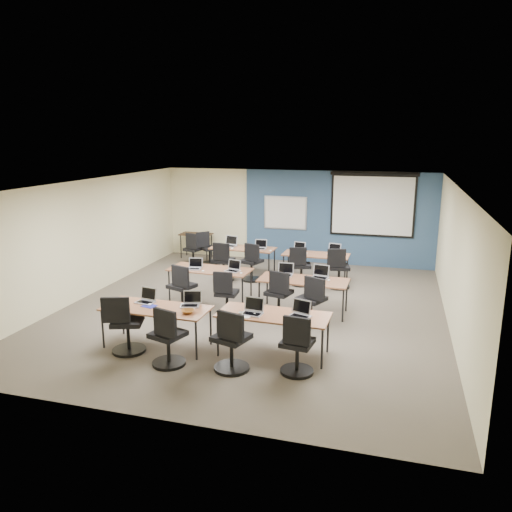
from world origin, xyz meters
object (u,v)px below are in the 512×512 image
(whiteboard, at_px, (285,213))
(training_table_back_right, at_px, (316,256))
(task_chair_3, at_px, (297,349))
(laptop_10, at_px, (299,249))
(training_table_front_left, at_px, (156,310))
(utility_table, at_px, (196,236))
(laptop_0, at_px, (146,299))
(laptop_6, at_px, (285,272))
(task_chair_4, at_px, (182,291))
(laptop_9, at_px, (260,247))
(spare_chair_a, at_px, (208,251))
(training_table_front_right, at_px, (273,316))
(task_chair_0, at_px, (125,329))
(training_table_back_left, at_px, (243,249))
(laptop_1, at_px, (191,302))
(task_chair_10, at_px, (300,269))
(laptop_7, at_px, (320,275))
(task_chair_5, at_px, (226,297))
(task_chair_1, at_px, (168,341))
(task_chair_6, at_px, (279,298))
(laptop_5, at_px, (233,268))
(task_chair_8, at_px, (223,265))
(task_chair_7, at_px, (312,305))
(task_chair_2, at_px, (231,345))
(laptop_4, at_px, (194,266))
(projector_screen, at_px, (373,201))
(task_chair_11, at_px, (338,271))
(task_chair_9, at_px, (252,265))
(training_table_mid_left, at_px, (210,271))
(laptop_11, at_px, (334,251))
(laptop_3, at_px, (300,312))
(training_table_mid_right, at_px, (303,281))
(laptop_2, at_px, (253,310))
(laptop_8, at_px, (230,244))

(whiteboard, xyz_separation_m, training_table_back_right, (1.25, -1.96, -0.77))
(task_chair_3, height_order, laptop_10, task_chair_3)
(training_table_front_left, xyz_separation_m, utility_table, (-1.92, 6.39, -0.03))
(laptop_0, height_order, laptop_6, laptop_6)
(task_chair_4, height_order, laptop_10, task_chair_4)
(laptop_9, height_order, spare_chair_a, spare_chair_a)
(utility_table, bearing_deg, laptop_9, -30.25)
(training_table_front_right, height_order, task_chair_0, task_chair_0)
(training_table_front_right, xyz_separation_m, laptop_10, (-0.50, 4.75, 0.10))
(training_table_back_left, relative_size, laptop_1, 5.23)
(task_chair_10, bearing_deg, spare_chair_a, 141.26)
(utility_table, bearing_deg, laptop_7, -40.56)
(task_chair_5, xyz_separation_m, laptop_7, (1.83, 0.86, 0.39))
(training_table_front_left, height_order, task_chair_1, task_chair_1)
(task_chair_6, xyz_separation_m, laptop_7, (0.75, 0.65, 0.38))
(training_table_front_right, xyz_separation_m, training_table_back_right, (-0.03, 4.56, -0.01))
(laptop_5, height_order, task_chair_8, task_chair_8)
(task_chair_3, height_order, task_chair_7, task_chair_7)
(laptop_9, relative_size, task_chair_10, 0.32)
(task_chair_2, bearing_deg, laptop_9, 117.43)
(laptop_4, distance_m, task_chair_7, 2.98)
(projector_screen, bearing_deg, task_chair_11, -104.75)
(task_chair_4, xyz_separation_m, laptop_9, (0.87, 3.14, 0.36))
(laptop_5, height_order, task_chair_9, task_chair_9)
(training_table_front_left, distance_m, training_table_mid_left, 2.70)
(laptop_4, relative_size, task_chair_5, 0.32)
(task_chair_1, distance_m, laptop_7, 3.89)
(task_chair_0, distance_m, task_chair_11, 5.70)
(task_chair_5, relative_size, laptop_11, 3.04)
(laptop_5, xyz_separation_m, laptop_9, (-0.02, 2.32, 0.00))
(laptop_1, height_order, laptop_9, laptop_1)
(training_table_front_right, relative_size, laptop_3, 5.50)
(training_table_back_right, xyz_separation_m, task_chair_8, (-2.32, -0.58, -0.25))
(laptop_1, xyz_separation_m, laptop_10, (1.02, 4.73, -0.00))
(task_chair_4, height_order, task_chair_11, task_chair_4)
(task_chair_5, bearing_deg, task_chair_6, 7.25)
(task_chair_8, bearing_deg, training_table_mid_right, -29.66)
(task_chair_3, distance_m, task_chair_5, 2.94)
(projector_screen, xyz_separation_m, task_chair_11, (-0.62, -2.34, -1.46))
(whiteboard, bearing_deg, task_chair_8, -112.74)
(training_table_back_left, relative_size, task_chair_8, 1.68)
(laptop_0, bearing_deg, laptop_4, 101.47)
(training_table_front_right, distance_m, laptop_9, 5.00)
(task_chair_2, height_order, laptop_10, task_chair_2)
(training_table_mid_right, distance_m, laptop_2, 2.32)
(laptop_8, bearing_deg, task_chair_6, -42.90)
(task_chair_2, bearing_deg, projector_screen, 93.37)
(laptop_1, relative_size, task_chair_5, 0.34)
(task_chair_1, bearing_deg, task_chair_7, 69.04)
(task_chair_4, xyz_separation_m, utility_table, (-1.56, 4.54, 0.23))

